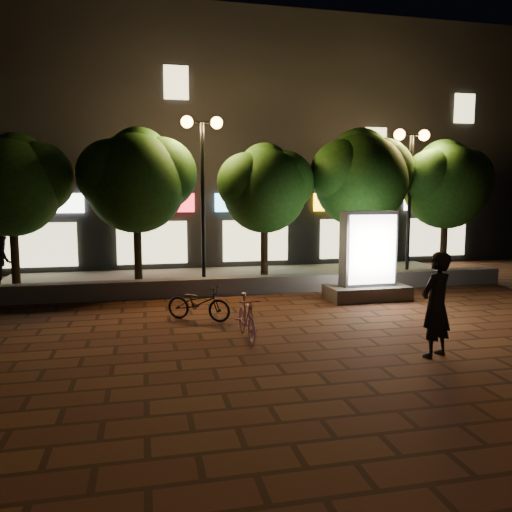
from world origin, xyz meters
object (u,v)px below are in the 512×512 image
object	(u,v)px
ad_kiosk	(368,264)
street_lamp_right	(411,165)
tree_left	(138,177)
scooter_parked	(199,303)
street_lamp_left	(202,158)
tree_mid	(266,185)
tree_right	(362,175)
rider	(436,305)
tree_far_left	(13,181)
tree_far_right	(447,181)
pedestrian	(2,262)
scooter_pink	(247,317)

from	to	relation	value
ad_kiosk	street_lamp_right	bearing A→B (deg)	44.67
tree_left	scooter_parked	distance (m)	5.47
street_lamp_left	street_lamp_right	world-z (taller)	street_lamp_left
tree_mid	street_lamp_left	bearing A→B (deg)	-172.69
tree_right	ad_kiosk	distance (m)	4.08
rider	tree_right	bearing A→B (deg)	-129.24
tree_mid	rider	size ratio (longest dim) A/B	2.35
tree_far_left	street_lamp_right	world-z (taller)	street_lamp_right
tree_far_right	tree_mid	bearing A→B (deg)	-180.00
tree_right	pedestrian	world-z (taller)	tree_right
tree_left	rider	size ratio (longest dim) A/B	2.56
tree_left	tree_right	distance (m)	7.30
tree_left	scooter_pink	xyz separation A→B (m)	(2.12, -6.13, -2.99)
ad_kiosk	pedestrian	xyz separation A→B (m)	(-10.26, 3.46, -0.10)
ad_kiosk	scooter_pink	bearing A→B (deg)	-142.27
tree_far_right	rider	size ratio (longest dim) A/B	2.49
tree_far_left	tree_far_right	bearing A→B (deg)	0.00
rider	tree_far_right	bearing A→B (deg)	-148.18
tree_left	street_lamp_right	bearing A→B (deg)	-1.68
tree_mid	tree_far_right	distance (m)	6.50
tree_far_right	ad_kiosk	size ratio (longest dim) A/B	1.93
tree_far_left	tree_right	bearing A→B (deg)	0.00
tree_mid	tree_right	xyz separation A→B (m)	(3.31, 0.00, 0.35)
tree_right	street_lamp_left	bearing A→B (deg)	-177.19
street_lamp_left	ad_kiosk	world-z (taller)	street_lamp_left
tree_right	tree_far_right	distance (m)	3.20
tree_far_right	street_lamp_right	distance (m)	1.66
ad_kiosk	tree_left	bearing A→B (deg)	154.46
tree_far_left	tree_right	world-z (taller)	tree_right
street_lamp_right	rider	xyz separation A→B (m)	(-3.73, -7.67, -2.94)
tree_mid	scooter_pink	world-z (taller)	tree_mid
tree_far_right	scooter_parked	world-z (taller)	tree_far_right
tree_far_left	tree_left	xyz separation A→B (m)	(3.50, 0.00, 0.15)
scooter_parked	tree_right	bearing A→B (deg)	-23.20
scooter_pink	scooter_parked	bearing A→B (deg)	113.10
street_lamp_right	ad_kiosk	distance (m)	4.82
street_lamp_left	scooter_parked	size ratio (longest dim) A/B	3.30
street_lamp_right	scooter_parked	bearing A→B (deg)	-151.71
scooter_parked	tree_far_left	bearing A→B (deg)	78.69
tree_far_right	street_lamp_left	size ratio (longest dim) A/B	0.92
street_lamp_left	tree_right	bearing A→B (deg)	2.81
rider	pedestrian	size ratio (longest dim) A/B	1.17
rider	street_lamp_left	bearing A→B (deg)	-91.39
street_lamp_left	ad_kiosk	xyz separation A→B (m)	(4.26, -2.70, -3.03)
scooter_pink	pedestrian	bearing A→B (deg)	132.50
tree_far_left	scooter_pink	xyz separation A→B (m)	(5.62, -6.13, -2.84)
tree_mid	tree_far_right	world-z (taller)	tree_far_right
scooter_parked	street_lamp_right	bearing A→B (deg)	-31.07
scooter_pink	ad_kiosk	bearing A→B (deg)	37.24
street_lamp_left	street_lamp_right	xyz separation A→B (m)	(7.00, 0.00, -0.13)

